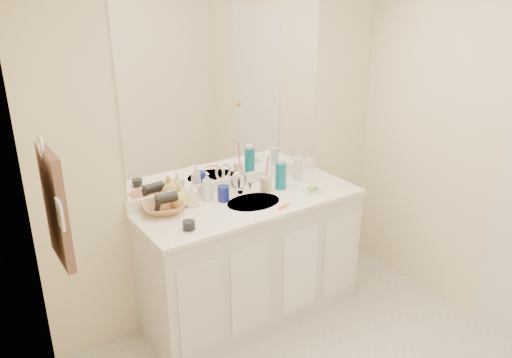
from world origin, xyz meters
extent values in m
cube|color=#FCEDC5|center=(0.00, 1.30, 1.20)|extent=(2.60, 0.02, 2.40)
cube|color=#FCEDC5|center=(-1.30, 0.00, 1.20)|extent=(0.02, 2.60, 2.40)
cube|color=silver|center=(0.00, 1.02, 0.42)|extent=(1.50, 0.55, 0.85)
cube|color=white|center=(0.00, 1.02, 0.86)|extent=(1.52, 0.57, 0.03)
cube|color=white|center=(0.00, 1.29, 0.92)|extent=(1.52, 0.03, 0.08)
cylinder|color=beige|center=(0.00, 1.00, 0.87)|extent=(0.37, 0.37, 0.02)
cylinder|color=silver|center=(0.00, 1.18, 0.94)|extent=(0.02, 0.02, 0.11)
cube|color=white|center=(0.00, 1.29, 1.56)|extent=(1.48, 0.01, 1.20)
cylinder|color=navy|center=(-0.15, 1.13, 0.93)|extent=(0.09, 0.09, 0.10)
cylinder|color=beige|center=(0.17, 1.11, 0.93)|extent=(0.08, 0.08, 0.10)
cylinder|color=#FD427A|center=(0.18, 1.11, 1.03)|extent=(0.02, 0.04, 0.22)
cylinder|color=#0B6888|center=(0.29, 1.09, 0.97)|extent=(0.09, 0.09, 0.19)
cylinder|color=silver|center=(0.48, 1.15, 0.97)|extent=(0.07, 0.07, 0.17)
cube|color=white|center=(0.43, 0.92, 0.89)|extent=(0.13, 0.12, 0.01)
cube|color=#79D734|center=(0.43, 0.92, 0.90)|extent=(0.07, 0.05, 0.02)
cube|color=#FF561A|center=(0.12, 0.83, 0.88)|extent=(0.11, 0.05, 0.00)
cylinder|color=black|center=(-0.53, 0.89, 0.91)|extent=(0.08, 0.08, 0.05)
imported|color=white|center=(-0.23, 1.21, 0.97)|extent=(0.08, 0.08, 0.19)
imported|color=#FCEECD|center=(-0.36, 1.18, 0.96)|extent=(0.09, 0.10, 0.16)
imported|color=#EDD55C|center=(-0.43, 1.20, 0.96)|extent=(0.16, 0.16, 0.16)
imported|color=#B16F47|center=(-0.55, 1.19, 0.91)|extent=(0.34, 0.34, 0.06)
cylinder|color=black|center=(-0.53, 1.19, 0.97)|extent=(0.14, 0.08, 0.07)
torus|color=silver|center=(-1.27, 0.77, 1.55)|extent=(0.01, 0.11, 0.11)
cube|color=#4E342A|center=(-1.25, 0.77, 1.25)|extent=(0.04, 0.32, 0.55)
cube|color=silver|center=(-1.27, 0.57, 1.30)|extent=(0.01, 0.08, 0.13)
camera|label=1|loc=(-1.65, -1.47, 2.21)|focal=35.00mm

